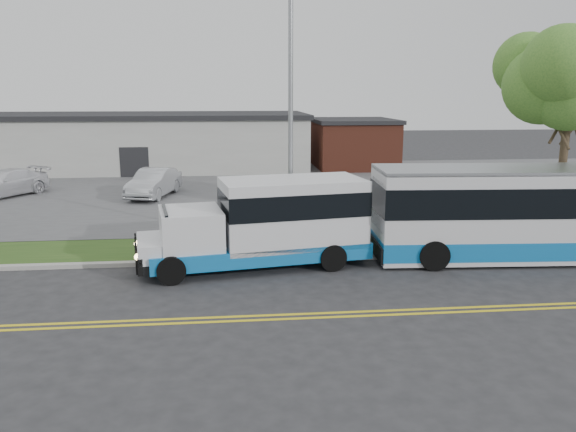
{
  "coord_description": "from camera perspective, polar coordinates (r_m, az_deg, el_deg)",
  "views": [
    {
      "loc": [
        0.77,
        -18.16,
        5.94
      ],
      "look_at": [
        2.76,
        1.41,
        1.6
      ],
      "focal_mm": 35.0,
      "sensor_mm": 36.0,
      "label": 1
    }
  ],
  "objects": [
    {
      "name": "lane_line_south",
      "position": [
        15.24,
        -8.38,
        -10.62
      ],
      "size": [
        70.0,
        0.12,
        0.01
      ],
      "primitive_type": "cube",
      "color": "yellow",
      "rests_on": "ground"
    },
    {
      "name": "parked_car_a",
      "position": [
        32.96,
        -13.47,
        3.31
      ],
      "size": [
        2.83,
        5.12,
        1.6
      ],
      "primitive_type": "imported",
      "rotation": [
        0.0,
        0.0,
        -0.25
      ],
      "color": "#B3B5BB",
      "rests_on": "parking_lot"
    },
    {
      "name": "brick_wing",
      "position": [
        45.4,
        6.64,
        7.34
      ],
      "size": [
        6.3,
        7.3,
        3.9
      ],
      "color": "brown",
      "rests_on": "ground"
    },
    {
      "name": "shuttle_bus",
      "position": [
        19.42,
        -1.78,
        -0.43
      ],
      "size": [
        8.17,
        3.77,
        3.03
      ],
      "rotation": [
        0.0,
        0.0,
        0.16
      ],
      "color": "#0F64AA",
      "rests_on": "ground"
    },
    {
      "name": "parked_car_b",
      "position": [
        36.03,
        -26.86,
        2.98
      ],
      "size": [
        4.58,
        5.51,
        1.51
      ],
      "primitive_type": "imported",
      "rotation": [
        0.0,
        0.0,
        -0.57
      ],
      "color": "white",
      "rests_on": "parking_lot"
    },
    {
      "name": "verge",
      "position": [
        21.89,
        -7.62,
        -3.28
      ],
      "size": [
        80.0,
        3.3,
        0.1
      ],
      "primitive_type": "cube",
      "color": "#284A18",
      "rests_on": "ground"
    },
    {
      "name": "commercial_building",
      "position": [
        45.82,
        -14.41,
        7.36
      ],
      "size": [
        25.4,
        10.4,
        4.35
      ],
      "color": "#9E9E99",
      "rests_on": "ground"
    },
    {
      "name": "streetlight_near",
      "position": [
        21.02,
        0.29,
        10.51
      ],
      "size": [
        0.35,
        1.53,
        9.5
      ],
      "color": "gray",
      "rests_on": "verge"
    },
    {
      "name": "parking_lot",
      "position": [
        35.66,
        -6.98,
        2.85
      ],
      "size": [
        80.0,
        25.0,
        0.1
      ],
      "primitive_type": "cube",
      "color": "#4C4C4F",
      "rests_on": "ground"
    },
    {
      "name": "tree_east",
      "position": [
        24.96,
        26.8,
        11.75
      ],
      "size": [
        5.2,
        5.2,
        8.33
      ],
      "color": "#3B2C20",
      "rests_on": "verge"
    },
    {
      "name": "ground",
      "position": [
        19.13,
        -7.86,
        -5.77
      ],
      "size": [
        140.0,
        140.0,
        0.0
      ],
      "primitive_type": "plane",
      "color": "#28282B",
      "rests_on": "ground"
    },
    {
      "name": "transit_bus",
      "position": [
        22.21,
        24.3,
        0.3
      ],
      "size": [
        12.19,
        3.49,
        3.34
      ],
      "rotation": [
        0.0,
        0.0,
        -0.06
      ],
      "color": "silver",
      "rests_on": "ground"
    },
    {
      "name": "curb",
      "position": [
        20.15,
        -7.77,
        -4.6
      ],
      "size": [
        80.0,
        0.3,
        0.15
      ],
      "primitive_type": "cube",
      "color": "#9E9B93",
      "rests_on": "ground"
    },
    {
      "name": "lane_line_north",
      "position": [
        15.52,
        -8.33,
        -10.19
      ],
      "size": [
        70.0,
        0.12,
        0.01
      ],
      "primitive_type": "cube",
      "color": "yellow",
      "rests_on": "ground"
    }
  ]
}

